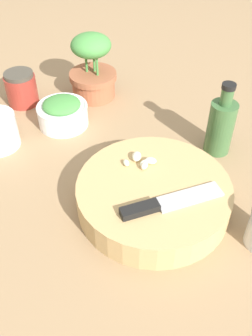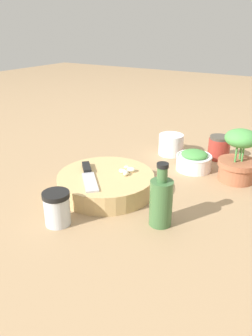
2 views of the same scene
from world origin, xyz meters
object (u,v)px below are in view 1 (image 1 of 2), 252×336
Objects in this scene: herb_bowl at (63,112)px; potted_herb at (93,70)px; honey_jar at (21,88)px; garlic_cloves at (142,160)px; chef_knife at (166,203)px; oil_bottle at (221,126)px; cutting_board at (153,195)px.

herb_bowl is 0.72× the size of potted_herb.
garlic_cloves is at bearing -21.90° from honey_jar.
potted_herb reaches higher than garlic_cloves.
chef_knife is 0.94× the size of oil_bottle.
garlic_cloves is 0.38× the size of oil_bottle.
garlic_cloves is 0.35m from potted_herb.
oil_bottle is at bearing 127.90° from chef_knife.
honey_jar is (-0.46, 0.24, -0.02)m from chef_knife.
potted_herb is (-0.28, 0.30, 0.05)m from cutting_board.
chef_knife is 2.43× the size of garlic_cloves.
garlic_cloves is at bearing -47.58° from potted_herb.
cutting_board is 0.06m from chef_knife.
honey_jar is at bearing -178.96° from oil_bottle.
cutting_board is 0.07m from garlic_cloves.
potted_herb is at bearing 178.69° from chef_knife.
cutting_board is at bearing -29.37° from herb_bowl.
garlic_cloves is 0.38× the size of potted_herb.
cutting_board is at bearing -47.54° from garlic_cloves.
potted_herb reaches higher than cutting_board.
chef_knife and herb_bowl have the same top height.
herb_bowl is 0.15m from honey_jar.
chef_knife is (0.03, -0.04, 0.03)m from cutting_board.
oil_bottle reaches higher than honey_jar.
honey_jar is at bearing 154.78° from cutting_board.
chef_knife is 1.27× the size of herb_bowl.
chef_knife is at bearing -47.51° from potted_herb.
cutting_board is 3.30× the size of honey_jar.
potted_herb is at bearing 132.43° from cutting_board.
potted_herb is at bearing 132.42° from garlic_cloves.
herb_bowl is at bearing -93.05° from potted_herb.
herb_bowl is at bearing -15.96° from honey_jar.
honey_jar is (-0.14, 0.04, 0.01)m from herb_bowl.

